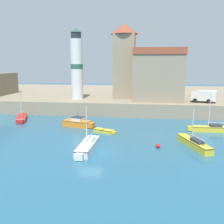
{
  "coord_description": "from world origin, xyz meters",
  "views": [
    {
      "loc": [
        6.24,
        -27.3,
        9.58
      ],
      "look_at": [
        0.56,
        13.31,
        2.0
      ],
      "focal_mm": 42.0,
      "sensor_mm": 36.0,
      "label": 1
    }
  ],
  "objects_px": {
    "motorboat_orange_0": "(78,123)",
    "sailboat_yellow_5": "(211,128)",
    "sailboat_red_1": "(22,118)",
    "dinghy_yellow_3": "(104,131)",
    "lighthouse": "(77,65)",
    "sailboat_white_4": "(88,146)",
    "mooring_buoy": "(158,146)",
    "truck_on_quay": "(204,96)",
    "sailboat_yellow_2": "(194,143)",
    "church": "(153,72)"
  },
  "relations": [
    {
      "from": "motorboat_orange_0",
      "to": "sailboat_yellow_5",
      "type": "bearing_deg",
      "value": -0.6
    },
    {
      "from": "sailboat_red_1",
      "to": "motorboat_orange_0",
      "type": "bearing_deg",
      "value": -16.41
    },
    {
      "from": "dinghy_yellow_3",
      "to": "lighthouse",
      "type": "bearing_deg",
      "value": 117.42
    },
    {
      "from": "sailboat_white_4",
      "to": "mooring_buoy",
      "type": "bearing_deg",
      "value": 12.76
    },
    {
      "from": "sailboat_red_1",
      "to": "lighthouse",
      "type": "bearing_deg",
      "value": 53.1
    },
    {
      "from": "sailboat_yellow_5",
      "to": "dinghy_yellow_3",
      "type": "bearing_deg",
      "value": -169.97
    },
    {
      "from": "motorboat_orange_0",
      "to": "truck_on_quay",
      "type": "height_order",
      "value": "truck_on_quay"
    },
    {
      "from": "mooring_buoy",
      "to": "lighthouse",
      "type": "xyz_separation_m",
      "value": [
        -15.49,
        21.76,
        9.0
      ]
    },
    {
      "from": "sailboat_yellow_2",
      "to": "sailboat_white_4",
      "type": "distance_m",
      "value": 12.32
    },
    {
      "from": "church",
      "to": "truck_on_quay",
      "type": "height_order",
      "value": "church"
    },
    {
      "from": "motorboat_orange_0",
      "to": "sailboat_yellow_5",
      "type": "distance_m",
      "value": 19.64
    },
    {
      "from": "sailboat_yellow_2",
      "to": "lighthouse",
      "type": "distance_m",
      "value": 29.96
    },
    {
      "from": "sailboat_yellow_2",
      "to": "dinghy_yellow_3",
      "type": "xyz_separation_m",
      "value": [
        -11.45,
        5.09,
        -0.23
      ]
    },
    {
      "from": "sailboat_red_1",
      "to": "sailboat_white_4",
      "type": "xyz_separation_m",
      "value": [
        14.89,
        -13.84,
        0.07
      ]
    },
    {
      "from": "lighthouse",
      "to": "motorboat_orange_0",
      "type": "bearing_deg",
      "value": -74.49
    },
    {
      "from": "sailboat_yellow_2",
      "to": "mooring_buoy",
      "type": "distance_m",
      "value": 4.24
    },
    {
      "from": "truck_on_quay",
      "to": "sailboat_red_1",
      "type": "bearing_deg",
      "value": -165.52
    },
    {
      "from": "motorboat_orange_0",
      "to": "sailboat_white_4",
      "type": "bearing_deg",
      "value": -69.29
    },
    {
      "from": "motorboat_orange_0",
      "to": "sailboat_yellow_5",
      "type": "xyz_separation_m",
      "value": [
        19.64,
        -0.21,
        -0.14
      ]
    },
    {
      "from": "sailboat_yellow_5",
      "to": "mooring_buoy",
      "type": "height_order",
      "value": "sailboat_yellow_5"
    },
    {
      "from": "dinghy_yellow_3",
      "to": "mooring_buoy",
      "type": "height_order",
      "value": "mooring_buoy"
    },
    {
      "from": "sailboat_yellow_2",
      "to": "mooring_buoy",
      "type": "xyz_separation_m",
      "value": [
        -4.14,
        -0.9,
        -0.22
      ]
    },
    {
      "from": "church",
      "to": "truck_on_quay",
      "type": "xyz_separation_m",
      "value": [
        9.4,
        -6.5,
        -4.21
      ]
    },
    {
      "from": "motorboat_orange_0",
      "to": "dinghy_yellow_3",
      "type": "bearing_deg",
      "value": -31.93
    },
    {
      "from": "mooring_buoy",
      "to": "lighthouse",
      "type": "bearing_deg",
      "value": 125.45
    },
    {
      "from": "motorboat_orange_0",
      "to": "sailboat_yellow_2",
      "type": "height_order",
      "value": "sailboat_yellow_2"
    },
    {
      "from": "sailboat_yellow_2",
      "to": "lighthouse",
      "type": "xyz_separation_m",
      "value": [
        -19.63,
        20.86,
        8.78
      ]
    },
    {
      "from": "sailboat_yellow_5",
      "to": "church",
      "type": "xyz_separation_m",
      "value": [
        -8.24,
        18.08,
        7.51
      ]
    },
    {
      "from": "church",
      "to": "dinghy_yellow_3",
      "type": "bearing_deg",
      "value": -108.15
    },
    {
      "from": "sailboat_red_1",
      "to": "mooring_buoy",
      "type": "bearing_deg",
      "value": -27.89
    },
    {
      "from": "motorboat_orange_0",
      "to": "sailboat_yellow_5",
      "type": "height_order",
      "value": "sailboat_yellow_5"
    },
    {
      "from": "church",
      "to": "lighthouse",
      "type": "bearing_deg",
      "value": -161.63
    },
    {
      "from": "sailboat_white_4",
      "to": "sailboat_yellow_5",
      "type": "distance_m",
      "value": 18.78
    },
    {
      "from": "sailboat_yellow_2",
      "to": "truck_on_quay",
      "type": "distance_m",
      "value": 20.18
    },
    {
      "from": "truck_on_quay",
      "to": "church",
      "type": "bearing_deg",
      "value": 145.34
    },
    {
      "from": "motorboat_orange_0",
      "to": "mooring_buoy",
      "type": "distance_m",
      "value": 14.85
    },
    {
      "from": "sailboat_yellow_5",
      "to": "mooring_buoy",
      "type": "relative_size",
      "value": 11.87
    },
    {
      "from": "sailboat_yellow_2",
      "to": "lighthouse",
      "type": "bearing_deg",
      "value": 133.26
    },
    {
      "from": "dinghy_yellow_3",
      "to": "sailboat_yellow_5",
      "type": "bearing_deg",
      "value": 10.03
    },
    {
      "from": "sailboat_red_1",
      "to": "church",
      "type": "relative_size",
      "value": 0.34
    },
    {
      "from": "motorboat_orange_0",
      "to": "lighthouse",
      "type": "relative_size",
      "value": 0.38
    },
    {
      "from": "dinghy_yellow_3",
      "to": "mooring_buoy",
      "type": "xyz_separation_m",
      "value": [
        7.31,
        -5.99,
        0.02
      ]
    },
    {
      "from": "mooring_buoy",
      "to": "truck_on_quay",
      "type": "xyz_separation_m",
      "value": [
        8.89,
        20.23,
        3.49
      ]
    },
    {
      "from": "motorboat_orange_0",
      "to": "sailboat_white_4",
      "type": "xyz_separation_m",
      "value": [
        4.02,
        -10.64,
        -0.12
      ]
    },
    {
      "from": "motorboat_orange_0",
      "to": "truck_on_quay",
      "type": "bearing_deg",
      "value": 28.68
    },
    {
      "from": "sailboat_red_1",
      "to": "sailboat_yellow_2",
      "type": "distance_m",
      "value": 29.13
    },
    {
      "from": "dinghy_yellow_3",
      "to": "sailboat_white_4",
      "type": "relative_size",
      "value": 0.51
    },
    {
      "from": "dinghy_yellow_3",
      "to": "church",
      "type": "xyz_separation_m",
      "value": [
        6.8,
        20.74,
        7.72
      ]
    },
    {
      "from": "dinghy_yellow_3",
      "to": "truck_on_quay",
      "type": "distance_m",
      "value": 21.86
    },
    {
      "from": "sailboat_red_1",
      "to": "truck_on_quay",
      "type": "bearing_deg",
      "value": 14.48
    }
  ]
}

